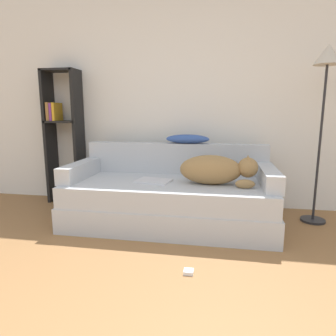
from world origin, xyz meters
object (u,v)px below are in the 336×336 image
object	(u,v)px
throw_pillow	(188,139)
floor_lamp	(326,78)
power_adapter	(189,272)
couch	(170,203)
laptop	(154,181)
bookshelf	(63,130)
dog	(216,170)

from	to	relation	value
throw_pillow	floor_lamp	bearing A→B (deg)	-4.13
throw_pillow	power_adapter	distance (m)	1.57
couch	laptop	world-z (taller)	laptop
bookshelf	couch	bearing A→B (deg)	-21.31
couch	floor_lamp	xyz separation A→B (m)	(1.45, 0.31, 1.22)
bookshelf	throw_pillow	bearing A→B (deg)	-5.46
couch	power_adapter	bearing A→B (deg)	-72.45
couch	bookshelf	bearing A→B (deg)	158.69
bookshelf	floor_lamp	world-z (taller)	floor_lamp
couch	bookshelf	distance (m)	1.67
dog	power_adapter	bearing A→B (deg)	-100.55
couch	power_adapter	xyz separation A→B (m)	(0.29, -0.93, -0.20)
laptop	couch	bearing A→B (deg)	30.62
dog	bookshelf	world-z (taller)	bookshelf
power_adapter	couch	bearing A→B (deg)	107.55
couch	floor_lamp	size ratio (longest dim) A/B	1.16
laptop	floor_lamp	bearing A→B (deg)	23.57
couch	dog	xyz separation A→B (m)	(0.46, -0.06, 0.37)
laptop	bookshelf	distance (m)	1.48
dog	laptop	world-z (taller)	dog
laptop	throw_pillow	distance (m)	0.66
throw_pillow	power_adapter	world-z (taller)	throw_pillow
throw_pillow	power_adapter	size ratio (longest dim) A/B	6.92
dog	throw_pillow	world-z (taller)	throw_pillow
throw_pillow	floor_lamp	distance (m)	1.46
bookshelf	power_adapter	distance (m)	2.43
dog	power_adapter	world-z (taller)	dog
couch	laptop	distance (m)	0.28
throw_pillow	floor_lamp	size ratio (longest dim) A/B	0.27
bookshelf	power_adapter	xyz separation A→B (m)	(1.71, -1.48, -0.89)
laptop	floor_lamp	world-z (taller)	floor_lamp
power_adapter	laptop	bearing A→B (deg)	116.90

